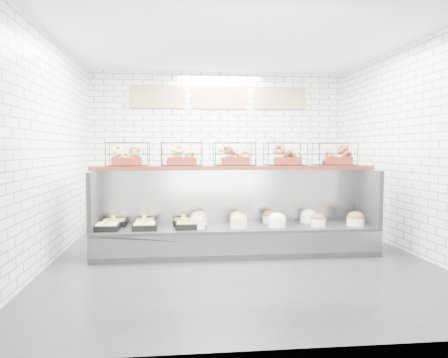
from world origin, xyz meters
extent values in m
plane|color=black|center=(0.00, 0.00, 0.00)|extent=(5.50, 5.50, 0.00)
cube|color=white|center=(0.00, 2.75, 1.50)|extent=(5.00, 0.02, 3.00)
cube|color=white|center=(-2.50, 0.00, 1.50)|extent=(0.02, 5.50, 3.00)
cube|color=white|center=(2.50, 0.00, 1.50)|extent=(0.02, 5.50, 3.00)
cube|color=white|center=(0.00, 0.00, 3.00)|extent=(5.00, 5.50, 0.02)
cube|color=tan|center=(-1.20, 2.72, 2.50)|extent=(1.05, 0.03, 0.42)
cube|color=tan|center=(0.00, 2.72, 2.50)|extent=(1.05, 0.03, 0.42)
cube|color=tan|center=(1.20, 2.72, 2.50)|extent=(1.05, 0.03, 0.42)
cube|color=black|center=(0.00, 0.30, 0.20)|extent=(4.00, 0.90, 0.40)
cube|color=#93969B|center=(0.00, -0.14, 0.22)|extent=(4.00, 0.03, 0.28)
cube|color=#93969B|center=(0.00, 0.71, 0.80)|extent=(4.00, 0.08, 0.80)
cube|color=black|center=(-1.97, 0.30, 0.80)|extent=(0.06, 0.90, 0.80)
cube|color=black|center=(1.97, 0.30, 0.80)|extent=(0.06, 0.90, 0.80)
cube|color=black|center=(-1.79, 0.13, 0.44)|extent=(0.32, 0.32, 0.08)
cube|color=white|center=(-1.79, 0.13, 0.48)|extent=(0.27, 0.27, 0.04)
cube|color=#F6EA55|center=(-1.79, 0.02, 0.53)|extent=(0.06, 0.01, 0.08)
cube|color=black|center=(-1.73, 0.48, 0.44)|extent=(0.33, 0.33, 0.08)
cube|color=#D3CF6C|center=(-1.73, 0.48, 0.48)|extent=(0.28, 0.28, 0.04)
cube|color=#F6EA55|center=(-1.73, 0.36, 0.53)|extent=(0.06, 0.01, 0.08)
cube|color=black|center=(-1.28, 0.13, 0.44)|extent=(0.33, 0.33, 0.08)
cube|color=#E5D975|center=(-1.28, 0.13, 0.48)|extent=(0.28, 0.28, 0.04)
cube|color=#F6EA55|center=(-1.28, 0.02, 0.53)|extent=(0.06, 0.01, 0.08)
cube|color=black|center=(-1.30, 0.46, 0.44)|extent=(0.29, 0.29, 0.08)
cube|color=silver|center=(-1.30, 0.46, 0.48)|extent=(0.25, 0.25, 0.04)
cube|color=#F6EA55|center=(-1.30, 0.36, 0.53)|extent=(0.06, 0.01, 0.08)
cube|color=black|center=(-0.72, 0.13, 0.44)|extent=(0.29, 0.29, 0.08)
cube|color=tan|center=(-0.72, 0.13, 0.48)|extent=(0.25, 0.25, 0.04)
cube|color=#F6EA55|center=(-0.72, 0.03, 0.53)|extent=(0.06, 0.01, 0.08)
cube|color=black|center=(-0.75, 0.45, 0.44)|extent=(0.30, 0.30, 0.08)
cube|color=olive|center=(-0.75, 0.45, 0.48)|extent=(0.25, 0.25, 0.04)
cube|color=#F6EA55|center=(-0.75, 0.34, 0.53)|extent=(0.06, 0.01, 0.08)
cylinder|color=white|center=(-0.56, 0.12, 0.46)|extent=(0.21, 0.21, 0.11)
ellipsoid|color=#CBBE7D|center=(-0.56, 0.12, 0.52)|extent=(0.21, 0.21, 0.15)
cylinder|color=white|center=(-0.53, 0.45, 0.46)|extent=(0.26, 0.26, 0.11)
ellipsoid|color=tan|center=(-0.53, 0.45, 0.52)|extent=(0.25, 0.25, 0.18)
cylinder|color=white|center=(0.02, 0.14, 0.46)|extent=(0.25, 0.25, 0.11)
ellipsoid|color=#DCBF87|center=(0.02, 0.14, 0.52)|extent=(0.24, 0.24, 0.17)
cylinder|color=white|center=(0.04, 0.45, 0.46)|extent=(0.21, 0.21, 0.11)
ellipsoid|color=tan|center=(0.04, 0.45, 0.52)|extent=(0.21, 0.21, 0.15)
cylinder|color=white|center=(0.57, 0.15, 0.46)|extent=(0.25, 0.25, 0.11)
ellipsoid|color=white|center=(0.57, 0.15, 0.52)|extent=(0.25, 0.25, 0.17)
cylinder|color=white|center=(0.54, 0.46, 0.46)|extent=(0.23, 0.23, 0.11)
ellipsoid|color=brown|center=(0.54, 0.46, 0.52)|extent=(0.23, 0.23, 0.16)
cylinder|color=white|center=(1.16, 0.13, 0.46)|extent=(0.21, 0.21, 0.11)
ellipsoid|color=brown|center=(1.16, 0.13, 0.52)|extent=(0.21, 0.21, 0.15)
cylinder|color=white|center=(1.13, 0.47, 0.46)|extent=(0.24, 0.24, 0.11)
ellipsoid|color=silver|center=(1.13, 0.47, 0.52)|extent=(0.23, 0.23, 0.16)
cylinder|color=white|center=(1.72, 0.14, 0.46)|extent=(0.25, 0.25, 0.11)
ellipsoid|color=brown|center=(1.72, 0.14, 0.52)|extent=(0.25, 0.25, 0.17)
cube|color=#4C1B10|center=(0.00, 0.52, 1.23)|extent=(4.10, 0.50, 0.06)
cube|color=black|center=(-1.53, 0.52, 1.43)|extent=(0.60, 0.38, 0.34)
cube|color=maroon|center=(-1.53, 0.32, 1.33)|extent=(0.42, 0.02, 0.11)
cube|color=black|center=(-0.77, 0.52, 1.43)|extent=(0.60, 0.38, 0.34)
cube|color=maroon|center=(-0.77, 0.32, 1.33)|extent=(0.42, 0.02, 0.11)
cube|color=black|center=(0.00, 0.52, 1.43)|extent=(0.60, 0.38, 0.34)
cube|color=maroon|center=(0.00, 0.32, 1.33)|extent=(0.42, 0.02, 0.11)
cube|color=black|center=(0.77, 0.52, 1.43)|extent=(0.60, 0.38, 0.34)
cube|color=maroon|center=(0.77, 0.32, 1.33)|extent=(0.42, 0.02, 0.11)
cube|color=black|center=(1.53, 0.52, 1.43)|extent=(0.60, 0.38, 0.34)
cube|color=maroon|center=(1.53, 0.32, 1.33)|extent=(0.42, 0.02, 0.11)
cube|color=#93969B|center=(0.00, 2.43, 0.45)|extent=(4.00, 0.60, 0.90)
cube|color=black|center=(-1.21, 2.49, 1.02)|extent=(0.40, 0.30, 0.24)
cube|color=silver|center=(-0.60, 2.49, 0.99)|extent=(0.35, 0.28, 0.18)
cylinder|color=red|center=(0.70, 2.36, 1.01)|extent=(0.09, 0.09, 0.22)
cube|color=black|center=(1.29, 2.43, 1.05)|extent=(0.30, 0.30, 0.30)
camera|label=1|loc=(-0.83, -5.87, 1.51)|focal=35.00mm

